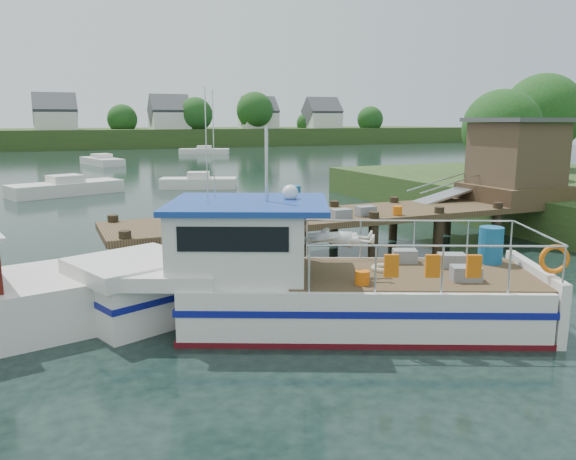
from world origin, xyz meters
name	(u,v)px	position (x,y,z in m)	size (l,w,h in m)	color
ground_plane	(298,259)	(0.00, 0.00, 0.00)	(160.00, 160.00, 0.00)	black
far_shore	(89,134)	(0.01, 82.37, 2.10)	(140.00, 42.55, 9.22)	#30481D
dock	(462,181)	(6.51, 0.01, 2.24)	(16.60, 3.00, 4.78)	#4B3924
lobster_boat	(300,283)	(-2.35, -5.26, 0.92)	(10.11, 6.45, 5.07)	silver
moored_far	(204,151)	(12.13, 55.86, 0.40)	(6.72, 4.28, 1.08)	silver
moored_a	(66,188)	(-6.14, 19.77, 0.44)	(6.77, 4.26, 1.18)	silver
moored_b	(199,182)	(1.91, 19.73, 0.40)	(5.14, 3.27, 1.08)	silver
moored_c	(490,178)	(21.27, 14.22, 0.39)	(6.82, 2.73, 1.05)	silver
moored_d	(102,161)	(-1.92, 42.28, 0.41)	(3.79, 6.85, 1.11)	silver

